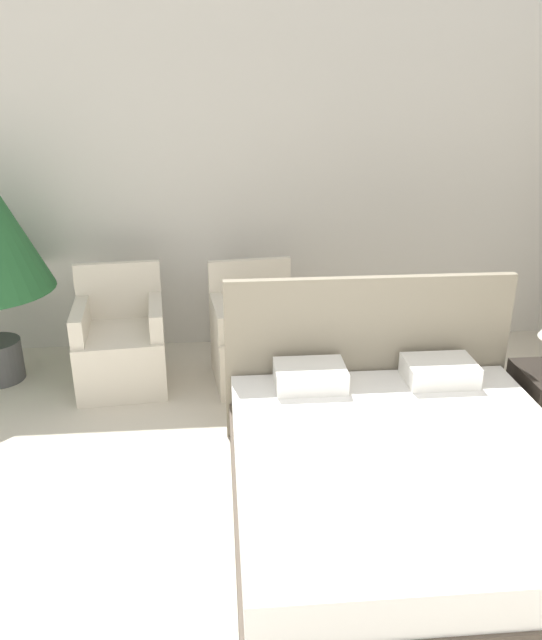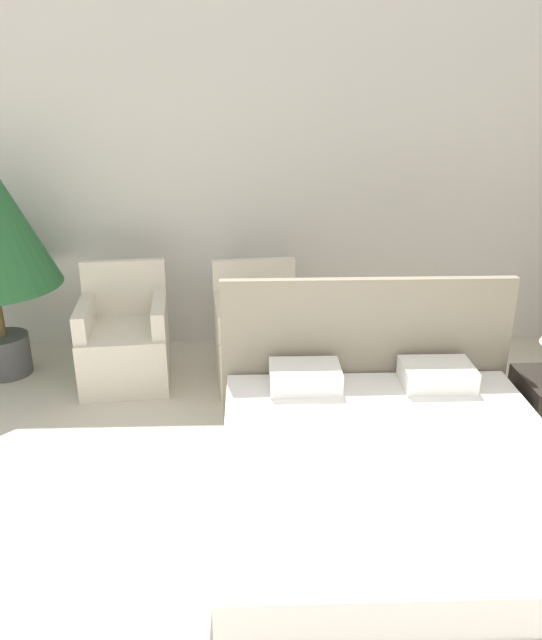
# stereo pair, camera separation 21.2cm
# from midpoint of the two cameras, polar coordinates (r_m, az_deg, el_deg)

# --- Properties ---
(wall_back) EXTENTS (10.00, 0.06, 2.90)m
(wall_back) POSITION_cam_midpoint_polar(r_m,az_deg,el_deg) (5.45, 0.10, 12.40)
(wall_back) COLOR silver
(wall_back) RESTS_ON ground_plane
(bed) EXTENTS (1.91, 2.02, 1.12)m
(bed) POSITION_cam_midpoint_polar(r_m,az_deg,el_deg) (3.60, 12.66, -14.06)
(bed) COLOR #4C4238
(bed) RESTS_ON ground_plane
(armchair_near_window_left) EXTENTS (0.73, 0.73, 0.93)m
(armchair_near_window_left) POSITION_cam_midpoint_polar(r_m,az_deg,el_deg) (5.08, -12.00, -2.38)
(armchair_near_window_left) COLOR beige
(armchair_near_window_left) RESTS_ON ground_plane
(armchair_near_window_right) EXTENTS (0.74, 0.74, 0.93)m
(armchair_near_window_right) POSITION_cam_midpoint_polar(r_m,az_deg,el_deg) (5.00, 0.09, -2.27)
(armchair_near_window_right) COLOR beige
(armchair_near_window_right) RESTS_ON ground_plane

